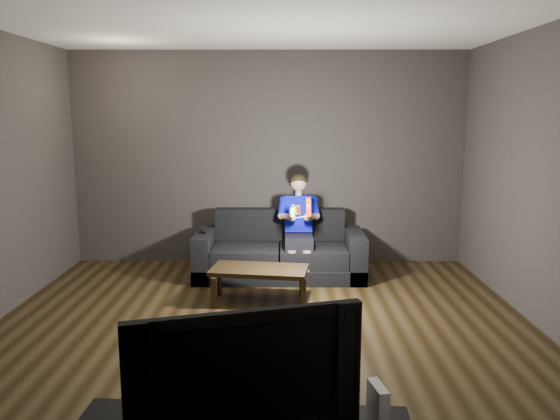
{
  "coord_description": "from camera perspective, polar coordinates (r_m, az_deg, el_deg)",
  "views": [
    {
      "loc": [
        0.18,
        -4.48,
        1.91
      ],
      "look_at": [
        0.15,
        1.55,
        0.85
      ],
      "focal_mm": 35.0,
      "sensor_mm": 36.0,
      "label": 1
    }
  ],
  "objects": [
    {
      "name": "coffee_table",
      "position": [
        5.64,
        -2.17,
        -6.54
      ],
      "size": [
        1.04,
        0.62,
        0.36
      ],
      "color": "black",
      "rests_on": "floor"
    },
    {
      "name": "wii_remote_red",
      "position": [
        5.91,
        2.99,
        0.3
      ],
      "size": [
        0.05,
        0.08,
        0.21
      ],
      "color": "#C22E04",
      "rests_on": "child"
    },
    {
      "name": "tv",
      "position": [
        2.47,
        -4.01,
        -16.01
      ],
      "size": [
        1.0,
        0.41,
        0.58
      ],
      "primitive_type": "imported",
      "rotation": [
        0.0,
        0.0,
        0.28
      ],
      "color": "black",
      "rests_on": "media_console"
    },
    {
      "name": "front_wall",
      "position": [
        2.07,
        -4.76,
        -5.8
      ],
      "size": [
        5.0,
        0.04,
        2.7
      ],
      "primitive_type": "cube",
      "color": "#383231",
      "rests_on": "ground"
    },
    {
      "name": "wii_console",
      "position": [
        2.58,
        10.16,
        -19.58
      ],
      "size": [
        0.08,
        0.16,
        0.2
      ],
      "primitive_type": "cube",
      "rotation": [
        0.0,
        0.0,
        0.21
      ],
      "color": "white",
      "rests_on": "media_console"
    },
    {
      "name": "child",
      "position": [
        6.39,
        1.97,
        -0.98
      ],
      "size": [
        0.48,
        0.59,
        1.19
      ],
      "color": "black",
      "rests_on": "sofa"
    },
    {
      "name": "back_wall",
      "position": [
        7.01,
        -1.19,
        5.38
      ],
      "size": [
        5.0,
        0.04,
        2.7
      ],
      "primitive_type": "cube",
      "color": "#383231",
      "rests_on": "ground"
    },
    {
      "name": "ceiling",
      "position": [
        4.55,
        -2.11,
        19.94
      ],
      "size": [
        5.0,
        5.0,
        0.02
      ],
      "primitive_type": "cube",
      "color": "white",
      "rests_on": "back_wall"
    },
    {
      "name": "sofa",
      "position": [
        6.53,
        -0.05,
        -4.77
      ],
      "size": [
        1.98,
        0.85,
        0.76
      ],
      "color": "black",
      "rests_on": "floor"
    },
    {
      "name": "nunchuk_white",
      "position": [
        5.91,
        1.32,
        -0.11
      ],
      "size": [
        0.08,
        0.1,
        0.16
      ],
      "color": "white",
      "rests_on": "child"
    },
    {
      "name": "wii_remote_black",
      "position": [
        6.45,
        -7.99,
        -2.25
      ],
      "size": [
        0.08,
        0.17,
        0.03
      ],
      "color": "black",
      "rests_on": "sofa"
    },
    {
      "name": "floor",
      "position": [
        4.88,
        -1.91,
        -13.1
      ],
      "size": [
        5.0,
        5.0,
        0.0
      ],
      "primitive_type": "plane",
      "color": "black",
      "rests_on": "ground"
    }
  ]
}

